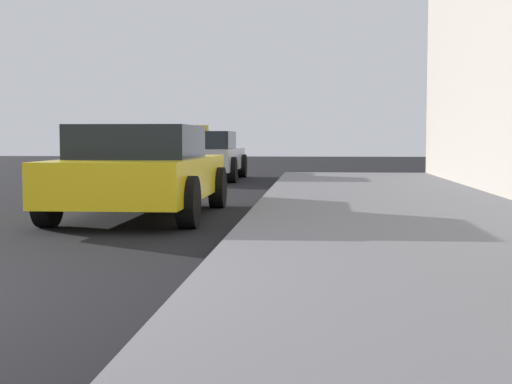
{
  "coord_description": "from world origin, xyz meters",
  "views": [
    {
      "loc": [
        2.87,
        -4.86,
        1.1
      ],
      "look_at": [
        2.39,
        1.07,
        0.67
      ],
      "focal_mm": 52.84,
      "sensor_mm": 36.0,
      "label": 1
    }
  ],
  "objects": [
    {
      "name": "sidewalk",
      "position": [
        4.0,
        0.0,
        0.07
      ],
      "size": [
        4.0,
        32.0,
        0.15
      ],
      "primitive_type": "cube",
      "color": "slate",
      "rests_on": "ground_plane"
    },
    {
      "name": "car_yellow",
      "position": [
        0.44,
        5.46,
        0.65
      ],
      "size": [
        1.98,
        4.26,
        1.27
      ],
      "color": "yellow",
      "rests_on": "ground_plane"
    },
    {
      "name": "car_silver",
      "position": [
        -0.12,
        14.75,
        0.65
      ],
      "size": [
        2.06,
        4.07,
        1.43
      ],
      "color": "#B7B7BF",
      "rests_on": "ground_plane"
    }
  ]
}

